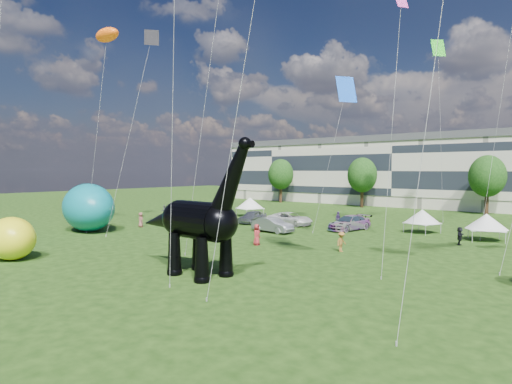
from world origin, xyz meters
The scene contains 16 objects.
ground centered at (0.00, 0.00, 0.00)m, with size 220.00×220.00×0.00m, color #16330C.
terrace_row centered at (-8.00, 62.00, 6.00)m, with size 78.00×11.00×12.00m, color beige.
tree_far_left centered at (-30.00, 53.00, 6.29)m, with size 5.20×5.20×9.44m.
tree_mid_left centered at (-12.00, 53.00, 6.29)m, with size 5.20×5.20×9.44m.
tree_mid_right centered at (8.00, 53.00, 6.29)m, with size 5.20×5.20×9.44m.
dinosaur_sculpture centered at (1.50, 0.78, 3.37)m, with size 10.93×3.13×8.94m.
car_silver centered at (-12.65, 23.35, 0.80)m, with size 1.89×4.70×1.60m, color silver.
car_grey centered at (-5.83, 18.61, 0.79)m, with size 1.68×4.83×1.59m, color gray.
car_white centered at (-7.74, 24.57, 0.79)m, with size 2.61×5.66×1.57m, color silver.
car_dark centered at (-0.21, 25.34, 0.83)m, with size 2.32×5.70×1.65m, color #595960.
gazebo_near centered at (6.71, 28.50, 1.77)m, with size 4.49×4.49×2.52m.
gazebo_far centered at (13.12, 27.20, 1.82)m, with size 4.77×4.77×2.59m.
gazebo_left centered at (-18.09, 29.24, 1.91)m, with size 4.92×4.92×2.72m.
inflatable_teal centered at (-22.01, 6.50, 2.61)m, with size 8.36×5.23×5.23m, color #0C8090.
inflatable_yellow centered at (-12.39, -4.98, 1.61)m, with size 4.18×3.22×3.22m, color #FFF71A.
visitors centered at (-2.99, 18.72, 0.85)m, with size 50.34×25.80×1.90m.
Camera 1 is at (21.93, -17.76, 6.75)m, focal length 30.00 mm.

